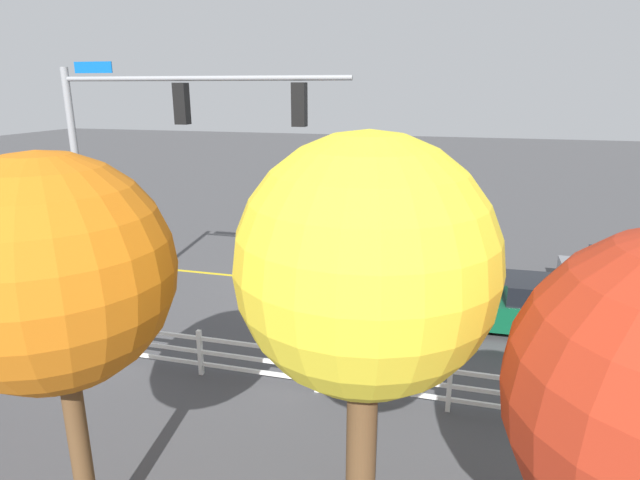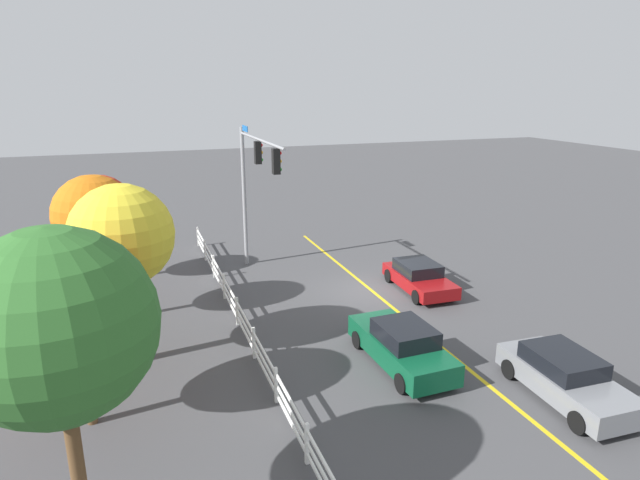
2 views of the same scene
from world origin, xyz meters
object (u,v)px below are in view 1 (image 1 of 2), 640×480
(car_0, at_px, (631,275))
(car_1, at_px, (533,307))
(tree_1, at_px, (366,268))
(car_2, at_px, (355,251))
(tree_4, at_px, (54,274))

(car_0, height_order, car_1, car_1)
(car_0, relative_size, tree_1, 0.72)
(car_2, distance_m, tree_4, 14.09)
(car_1, distance_m, tree_1, 9.85)
(car_0, distance_m, car_2, 9.37)
(car_1, xyz_separation_m, tree_4, (7.17, 9.48, 3.64))
(car_0, xyz_separation_m, tree_1, (6.76, 12.17, 3.76))
(tree_1, bearing_deg, tree_4, 14.29)
(tree_4, bearing_deg, tree_1, -165.71)
(tree_4, bearing_deg, car_2, -95.29)
(car_1, height_order, tree_1, tree_1)
(tree_1, bearing_deg, car_2, -78.28)
(car_0, bearing_deg, tree_1, -116.78)
(car_1, xyz_separation_m, car_2, (5.91, -4.05, -0.08))
(car_0, relative_size, tree_4, 0.75)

